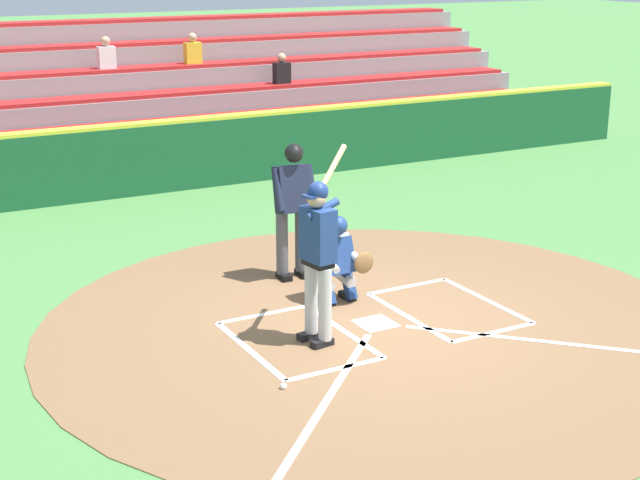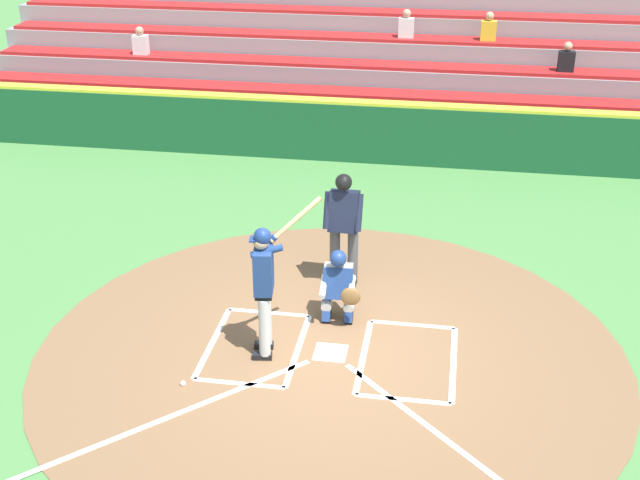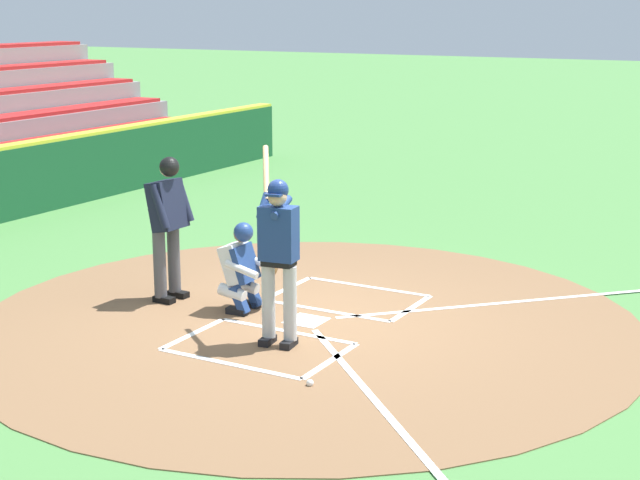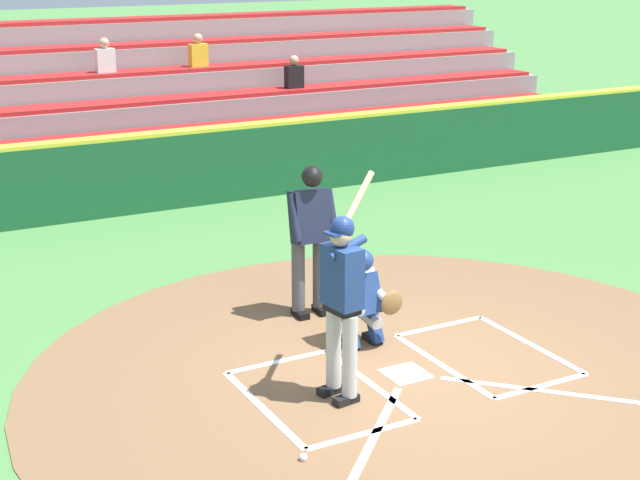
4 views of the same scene
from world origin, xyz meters
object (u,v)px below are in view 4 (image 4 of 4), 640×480
(plate_umpire, at_px, (310,230))
(baseball, at_px, (303,457))
(batter, at_px, (342,294))
(catcher, at_px, (362,296))

(plate_umpire, distance_m, baseball, 3.57)
(batter, distance_m, catcher, 1.41)
(batter, relative_size, plate_umpire, 1.14)
(batter, bearing_deg, catcher, -129.39)
(catcher, bearing_deg, batter, 50.61)
(plate_umpire, bearing_deg, baseball, 61.26)
(catcher, relative_size, baseball, 15.27)
(catcher, relative_size, plate_umpire, 0.61)
(batter, height_order, baseball, batter)
(batter, height_order, plate_umpire, batter)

